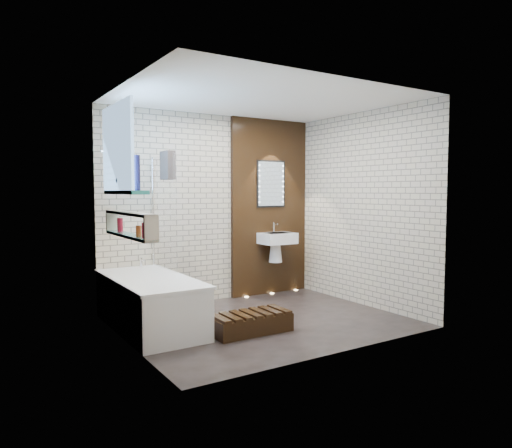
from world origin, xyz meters
TOP-DOWN VIEW (x-y plane):
  - ground at (0.00, 0.00)m, footprint 3.20×3.20m
  - room_shell at (0.00, 0.00)m, footprint 3.24×3.20m
  - walnut_panel at (0.95, 1.27)m, footprint 1.30×0.06m
  - clerestory_window at (-1.57, 0.35)m, footprint 0.18×1.00m
  - display_niche at (-1.53, 0.15)m, footprint 0.14×1.30m
  - bathtub at (-1.22, 0.45)m, footprint 0.79×1.74m
  - bath_screen at (-0.87, 0.89)m, footprint 0.01×0.78m
  - towel at (-0.87, 0.75)m, footprint 0.10×0.26m
  - shower_head at (-1.30, 0.95)m, footprint 0.18×0.18m
  - washbasin at (0.95, 1.07)m, footprint 0.50×0.36m
  - led_mirror at (0.95, 1.23)m, footprint 0.50×0.02m
  - walnut_step at (-0.35, -0.30)m, footprint 0.88×0.40m
  - niche_bottles at (-1.53, 0.03)m, footprint 0.06×0.87m
  - sill_vases at (-1.50, 0.28)m, footprint 0.21×0.48m
  - floor_uplights at (0.95, 1.20)m, footprint 0.96×0.06m

SIDE VIEW (x-z plane):
  - ground at x=0.00m, z-range 0.00..0.00m
  - floor_uplights at x=0.95m, z-range 0.00..0.01m
  - walnut_step at x=-0.35m, z-range 0.00..0.20m
  - bathtub at x=-1.22m, z-range -0.06..0.64m
  - washbasin at x=0.95m, z-range 0.50..1.08m
  - niche_bottles at x=-1.53m, z-range 1.09..1.25m
  - display_niche at x=-1.53m, z-range 1.07..1.33m
  - bath_screen at x=-0.87m, z-range 0.58..1.98m
  - walnut_panel at x=0.95m, z-range 0.00..2.60m
  - room_shell at x=0.00m, z-range 0.00..2.60m
  - led_mirror at x=0.95m, z-range 1.30..2.00m
  - sill_vases at x=-1.50m, z-range 1.49..1.84m
  - towel at x=-0.87m, z-range 1.68..2.02m
  - clerestory_window at x=-1.57m, z-range 1.43..2.37m
  - shower_head at x=-1.30m, z-range 1.99..2.01m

